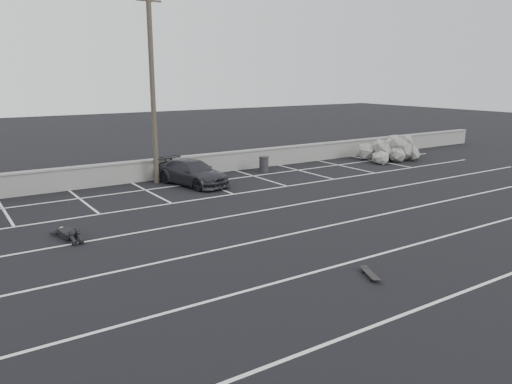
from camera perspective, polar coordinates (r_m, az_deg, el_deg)
ground at (r=14.96m, az=12.12°, el=-7.49°), size 120.00×120.00×0.00m
seawall at (r=26.20m, az=-10.09°, el=2.76°), size 50.00×0.45×1.06m
stall_lines at (r=18.09m, az=1.97°, el=-3.53°), size 36.00×20.05×0.01m
car_right at (r=24.39m, az=-7.28°, el=2.23°), size 2.61×4.46×1.21m
utility_pole at (r=24.69m, az=-11.74°, el=11.60°), size 1.22×0.24×9.14m
trash_bin at (r=27.44m, az=0.90°, el=3.20°), size 0.63×0.63×0.86m
riprap_pile at (r=32.78m, az=15.43°, el=4.45°), size 4.81×2.91×1.21m
person at (r=17.67m, az=-20.87°, el=-4.09°), size 1.33×2.40×0.44m
skateboard at (r=13.71m, az=12.95°, el=-9.14°), size 0.52×0.83×0.10m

